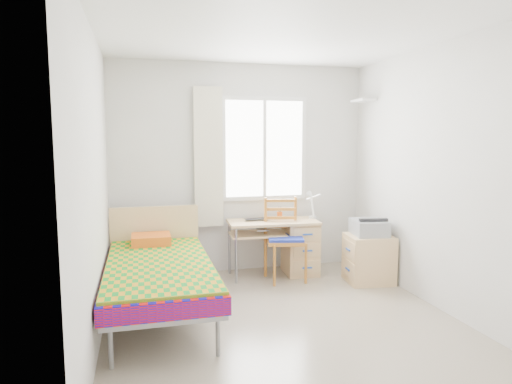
# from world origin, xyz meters

# --- Properties ---
(floor) EXTENTS (3.50, 3.50, 0.00)m
(floor) POSITION_xyz_m (0.00, 0.00, 0.00)
(floor) COLOR #BCAD93
(floor) RESTS_ON ground
(ceiling) EXTENTS (3.50, 3.50, 0.00)m
(ceiling) POSITION_xyz_m (0.00, 0.00, 2.60)
(ceiling) COLOR white
(ceiling) RESTS_ON wall_back
(wall_back) EXTENTS (3.20, 0.00, 3.20)m
(wall_back) POSITION_xyz_m (0.00, 1.75, 1.30)
(wall_back) COLOR silver
(wall_back) RESTS_ON ground
(wall_left) EXTENTS (0.00, 3.50, 3.50)m
(wall_left) POSITION_xyz_m (-1.60, 0.00, 1.30)
(wall_left) COLOR silver
(wall_left) RESTS_ON ground
(wall_right) EXTENTS (0.00, 3.50, 3.50)m
(wall_right) POSITION_xyz_m (1.60, 0.00, 1.30)
(wall_right) COLOR silver
(wall_right) RESTS_ON ground
(window) EXTENTS (1.10, 0.04, 1.30)m
(window) POSITION_xyz_m (0.30, 1.73, 1.55)
(window) COLOR white
(window) RESTS_ON wall_back
(curtain) EXTENTS (0.35, 0.05, 1.70)m
(curtain) POSITION_xyz_m (-0.42, 1.68, 1.45)
(curtain) COLOR beige
(curtain) RESTS_ON wall_back
(floating_shelf) EXTENTS (0.20, 0.32, 0.03)m
(floating_shelf) POSITION_xyz_m (1.49, 1.40, 2.15)
(floating_shelf) COLOR white
(floating_shelf) RESTS_ON wall_right
(bed) EXTENTS (0.99, 2.10, 0.91)m
(bed) POSITION_xyz_m (-1.09, 0.50, 0.44)
(bed) COLOR gray
(bed) RESTS_ON floor
(desk) EXTENTS (1.12, 0.57, 0.68)m
(desk) POSITION_xyz_m (0.61, 1.41, 0.37)
(desk) COLOR tan
(desk) RESTS_ON floor
(chair) EXTENTS (0.51, 0.51, 0.98)m
(chair) POSITION_xyz_m (0.42, 1.23, 0.55)
(chair) COLOR #A66020
(chair) RESTS_ON floor
(cabinet) EXTENTS (0.56, 0.51, 0.56)m
(cabinet) POSITION_xyz_m (1.33, 0.87, 0.28)
(cabinet) COLOR tan
(cabinet) RESTS_ON floor
(printer) EXTENTS (0.43, 0.48, 0.18)m
(printer) POSITION_xyz_m (1.35, 0.90, 0.65)
(printer) COLOR #96999D
(printer) RESTS_ON cabinet
(laptop) EXTENTS (0.31, 0.21, 0.02)m
(laptop) POSITION_xyz_m (0.13, 1.43, 0.69)
(laptop) COLOR black
(laptop) RESTS_ON desk
(pen_cup) EXTENTS (0.07, 0.07, 0.08)m
(pen_cup) POSITION_xyz_m (0.45, 1.54, 0.72)
(pen_cup) COLOR orange
(pen_cup) RESTS_ON desk
(task_lamp) EXTENTS (0.21, 0.31, 0.37)m
(task_lamp) POSITION_xyz_m (0.79, 1.32, 0.91)
(task_lamp) COLOR white
(task_lamp) RESTS_ON desk
(book) EXTENTS (0.17, 0.21, 0.01)m
(book) POSITION_xyz_m (0.11, 1.37, 0.59)
(book) COLOR gray
(book) RESTS_ON desk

